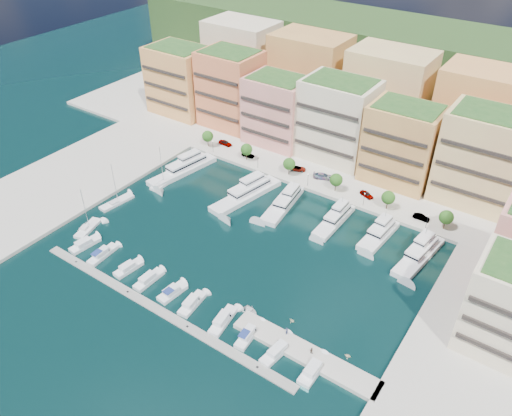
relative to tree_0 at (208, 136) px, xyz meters
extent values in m
plane|color=black|center=(40.00, -33.50, -4.74)|extent=(400.00, 400.00, 0.00)
cube|color=#9E998E|center=(40.00, 28.50, -4.74)|extent=(220.00, 64.00, 2.00)
cube|color=#9E998E|center=(102.00, -41.50, -4.74)|extent=(34.00, 76.00, 2.00)
cube|color=#9E998E|center=(-22.00, -41.50, -4.74)|extent=(34.00, 76.00, 2.00)
cube|color=#203415|center=(40.00, 76.50, -4.74)|extent=(240.00, 40.00, 58.00)
cube|color=gray|center=(37.00, -63.50, -4.74)|extent=(72.00, 2.20, 0.35)
cube|color=#9E998E|center=(70.00, -55.50, -4.74)|extent=(32.00, 5.00, 2.00)
cube|color=#D7964E|center=(-26.00, 16.50, 8.26)|extent=(22.00, 16.00, 24.00)
cube|color=black|center=(-26.00, 8.25, 8.26)|extent=(20.24, 0.50, 0.90)
cube|color=#1F491D|center=(-26.00, 16.50, 20.66)|extent=(19.36, 14.08, 0.80)
cube|color=#D27146|center=(-4.00, 18.50, 9.26)|extent=(20.00, 16.00, 26.00)
cube|color=black|center=(-4.00, 10.25, 9.26)|extent=(18.40, 0.50, 0.90)
cube|color=#1F491D|center=(-4.00, 18.50, 22.66)|extent=(17.60, 14.08, 0.80)
cube|color=#E58980|center=(17.00, 16.50, 7.26)|extent=(20.00, 15.00, 22.00)
cube|color=black|center=(17.00, 8.75, 7.26)|extent=(18.40, 0.50, 0.90)
cube|color=#1F491D|center=(17.00, 16.50, 18.66)|extent=(17.60, 13.20, 0.80)
cube|color=beige|center=(38.00, 18.50, 8.76)|extent=(22.00, 16.00, 25.00)
cube|color=black|center=(38.00, 10.25, 8.76)|extent=(20.24, 0.50, 0.90)
cube|color=#1F491D|center=(38.00, 18.50, 21.66)|extent=(19.36, 14.08, 0.80)
cube|color=tan|center=(60.00, 16.50, 7.76)|extent=(20.00, 15.00, 23.00)
cube|color=black|center=(60.00, 8.75, 7.76)|extent=(18.40, 0.50, 0.90)
cube|color=#1F491D|center=(60.00, 16.50, 19.66)|extent=(17.60, 13.20, 0.80)
cube|color=#DAC273|center=(82.00, 18.50, 9.26)|extent=(22.00, 16.00, 26.00)
cube|color=black|center=(82.00, 10.25, 9.26)|extent=(20.24, 0.50, 0.90)
cube|color=#1F491D|center=(82.00, 18.50, 22.66)|extent=(19.36, 14.08, 0.80)
cube|color=black|center=(102.00, -38.75, 6.26)|extent=(16.56, 0.50, 0.90)
cube|color=beige|center=(-15.00, 40.50, 11.26)|extent=(26.00, 18.00, 30.00)
cube|color=tan|center=(15.00, 40.50, 11.26)|extent=(26.00, 18.00, 30.00)
cube|color=#DAC273|center=(45.00, 40.50, 11.26)|extent=(26.00, 18.00, 30.00)
cube|color=#D7964E|center=(75.00, 40.50, 11.26)|extent=(26.00, 18.00, 30.00)
cylinder|color=#473323|center=(0.00, 0.00, -2.24)|extent=(0.24, 0.24, 3.00)
sphere|color=#194313|center=(0.00, 0.00, 0.01)|extent=(3.80, 3.80, 3.80)
cylinder|color=#473323|center=(16.00, 0.00, -2.24)|extent=(0.24, 0.24, 3.00)
sphere|color=#194313|center=(16.00, 0.00, 0.01)|extent=(3.80, 3.80, 3.80)
cylinder|color=#473323|center=(32.00, 0.00, -2.24)|extent=(0.24, 0.24, 3.00)
sphere|color=#194313|center=(32.00, 0.00, 0.01)|extent=(3.80, 3.80, 3.80)
cylinder|color=#473323|center=(48.00, 0.00, -2.24)|extent=(0.24, 0.24, 3.00)
sphere|color=#194313|center=(48.00, 0.00, 0.01)|extent=(3.80, 3.80, 3.80)
cylinder|color=#473323|center=(64.00, 0.00, -2.24)|extent=(0.24, 0.24, 3.00)
sphere|color=#194313|center=(64.00, 0.00, 0.01)|extent=(3.80, 3.80, 3.80)
cylinder|color=#473323|center=(80.00, 0.00, -2.24)|extent=(0.24, 0.24, 3.00)
sphere|color=#194313|center=(80.00, 0.00, 0.01)|extent=(3.80, 3.80, 3.80)
cylinder|color=black|center=(4.00, -2.30, -1.74)|extent=(0.10, 0.10, 4.00)
sphere|color=#FFF2CC|center=(4.00, -2.30, 0.31)|extent=(0.30, 0.30, 0.30)
cylinder|color=black|center=(22.00, -2.30, -1.74)|extent=(0.10, 0.10, 4.00)
sphere|color=#FFF2CC|center=(22.00, -2.30, 0.31)|extent=(0.30, 0.30, 0.30)
cylinder|color=black|center=(40.00, -2.30, -1.74)|extent=(0.10, 0.10, 4.00)
sphere|color=#FFF2CC|center=(40.00, -2.30, 0.31)|extent=(0.30, 0.30, 0.30)
cylinder|color=black|center=(58.00, -2.30, -1.74)|extent=(0.10, 0.10, 4.00)
sphere|color=#FFF2CC|center=(58.00, -2.30, 0.31)|extent=(0.30, 0.30, 0.30)
cylinder|color=black|center=(76.00, -2.30, -1.74)|extent=(0.10, 0.10, 4.00)
sphere|color=#FFF2CC|center=(76.00, -2.30, 0.31)|extent=(0.30, 0.30, 0.30)
cube|color=silver|center=(3.23, -16.73, -4.39)|extent=(8.66, 24.90, 2.30)
cube|color=silver|center=(3.23, -14.28, -2.34)|extent=(6.03, 13.91, 1.80)
cube|color=black|center=(3.23, -14.28, -2.34)|extent=(6.09, 13.97, 0.55)
cube|color=silver|center=(3.23, -12.33, -0.74)|extent=(4.00, 7.70, 1.40)
cylinder|color=#B2B2B7|center=(3.23, -10.86, 0.86)|extent=(0.14, 0.14, 1.80)
cube|color=silver|center=(27.68, -16.72, -4.39)|extent=(9.69, 24.96, 2.30)
cube|color=silver|center=(27.68, -14.27, -2.34)|extent=(6.68, 13.99, 1.80)
cube|color=black|center=(27.68, -14.27, -2.34)|extent=(6.75, 14.06, 0.55)
cube|color=silver|center=(27.68, -12.32, -0.74)|extent=(4.40, 7.78, 1.40)
cylinder|color=#B2B2B7|center=(27.68, -10.85, 0.86)|extent=(0.14, 0.14, 1.80)
cube|color=silver|center=(38.93, -14.54, -4.39)|extent=(7.34, 20.53, 2.30)
cube|color=silver|center=(38.93, -12.53, -2.34)|extent=(5.31, 11.46, 1.80)
cube|color=black|center=(38.93, -12.53, -2.34)|extent=(5.38, 11.53, 0.55)
cube|color=silver|center=(38.93, -10.93, -0.74)|extent=(3.62, 6.35, 1.40)
cylinder|color=#B2B2B7|center=(38.93, -9.72, 0.86)|extent=(0.14, 0.14, 1.80)
cube|color=silver|center=(54.53, -13.27, -4.39)|extent=(4.31, 17.56, 2.30)
cube|color=silver|center=(54.53, -11.52, -2.34)|extent=(3.51, 9.67, 1.80)
cube|color=black|center=(54.53, -11.52, -2.34)|extent=(3.57, 9.73, 0.55)
cube|color=silver|center=(54.53, -10.11, -0.74)|extent=(2.56, 5.28, 1.40)
cylinder|color=#B2B2B7|center=(54.53, -9.06, 0.86)|extent=(0.14, 0.14, 1.80)
cube|color=black|center=(54.53, -13.27, -4.84)|extent=(4.36, 17.61, 0.35)
cube|color=silver|center=(66.99, -12.28, -4.39)|extent=(5.75, 15.85, 2.30)
cube|color=silver|center=(66.99, -10.72, -2.34)|extent=(4.42, 8.81, 1.80)
cube|color=black|center=(66.99, -10.72, -2.34)|extent=(4.48, 8.87, 0.55)
cube|color=silver|center=(66.99, -9.48, -0.74)|extent=(3.12, 4.85, 1.40)
cylinder|color=#B2B2B7|center=(66.99, -8.55, 0.86)|extent=(0.14, 0.14, 1.80)
cube|color=silver|center=(78.48, -14.35, -4.39)|extent=(7.01, 20.11, 2.30)
cube|color=silver|center=(78.48, -12.38, -2.34)|extent=(5.10, 11.21, 1.80)
cube|color=black|center=(78.48, -12.38, -2.34)|extent=(5.16, 11.28, 0.55)
cube|color=silver|center=(78.48, -10.80, -0.74)|extent=(3.48, 6.20, 1.40)
cylinder|color=#B2B2B7|center=(78.48, -9.62, 0.86)|extent=(0.14, 0.14, 1.80)
cube|color=silver|center=(6.69, -58.00, -4.49)|extent=(3.59, 8.22, 1.40)
cube|color=silver|center=(6.69, -58.40, -3.19)|extent=(2.54, 4.03, 1.10)
cube|color=black|center=(6.69, -56.81, -3.44)|extent=(1.96, 0.32, 0.55)
cube|color=silver|center=(13.46, -58.00, -4.49)|extent=(3.04, 8.83, 1.40)
cube|color=silver|center=(13.46, -58.43, -3.19)|extent=(2.20, 4.29, 1.10)
cube|color=black|center=(13.46, -56.70, -3.44)|extent=(1.78, 0.22, 0.55)
cube|color=navy|center=(13.46, -59.56, -2.59)|extent=(1.90, 2.72, 0.12)
cube|color=silver|center=(22.53, -58.00, -4.49)|extent=(3.31, 7.58, 1.40)
cube|color=silver|center=(22.53, -58.37, -3.19)|extent=(2.34, 3.72, 1.10)
cube|color=black|center=(22.53, -56.90, -3.44)|extent=(1.82, 0.30, 0.55)
cube|color=silver|center=(29.31, -58.00, -4.49)|extent=(2.69, 8.04, 1.40)
cube|color=silver|center=(29.31, -58.40, -3.19)|extent=(2.06, 3.87, 1.10)
cube|color=black|center=(29.31, -56.80, -3.44)|extent=(1.84, 0.13, 0.55)
cube|color=silver|center=(36.72, -58.00, -4.49)|extent=(3.44, 7.41, 1.40)
cube|color=silver|center=(36.72, -58.36, -3.19)|extent=(2.48, 3.64, 1.10)
cube|color=black|center=(36.72, -56.92, -3.44)|extent=(2.00, 0.29, 0.55)
cube|color=navy|center=(36.72, -59.29, -2.59)|extent=(2.14, 2.33, 0.12)
cube|color=silver|center=(42.66, -58.00, -4.49)|extent=(3.40, 8.19, 1.40)
cube|color=silver|center=(42.66, -58.40, -3.19)|extent=(2.41, 4.01, 1.10)
cube|color=black|center=(42.66, -56.81, -3.44)|extent=(1.88, 0.29, 0.55)
cube|color=silver|center=(51.32, -58.00, -4.49)|extent=(3.75, 9.04, 1.40)
cube|color=silver|center=(51.32, -58.44, -3.19)|extent=(2.57, 4.44, 1.10)
cube|color=black|center=(51.32, -56.68, -3.44)|extent=(1.85, 0.35, 0.55)
cube|color=silver|center=(58.05, -58.00, -4.49)|extent=(3.09, 8.38, 1.40)
cube|color=silver|center=(58.05, -58.41, -3.19)|extent=(2.20, 4.08, 1.10)
cube|color=black|center=(58.05, -56.77, -3.44)|extent=(1.73, 0.25, 0.55)
cube|color=navy|center=(58.05, -59.48, -2.59)|extent=(1.88, 2.59, 0.12)
cube|color=silver|center=(65.29, -58.00, -4.49)|extent=(3.68, 9.31, 1.40)
cube|color=silver|center=(65.29, -58.45, -3.19)|extent=(2.51, 4.57, 1.10)
cube|color=black|center=(65.29, -56.64, -3.44)|extent=(1.80, 0.34, 0.55)
cube|color=silver|center=(73.34, -58.00, -4.49)|extent=(2.78, 8.17, 1.40)
cube|color=silver|center=(73.34, -58.41, -3.19)|extent=(2.16, 3.92, 1.10)
cube|color=black|center=(73.34, -56.78, -3.44)|extent=(1.97, 0.11, 0.55)
cube|color=silver|center=(2.99, -25.43, -4.54)|extent=(2.73, 8.65, 1.20)
cube|color=silver|center=(2.99, -26.29, -3.64)|extent=(1.63, 2.17, 0.60)
cylinder|color=#B2B2B7|center=(2.99, -25.00, 2.06)|extent=(0.14, 0.14, 12.00)
cylinder|color=#B2B2B7|center=(2.99, -26.73, -2.94)|extent=(0.11, 3.89, 0.10)
cube|color=silver|center=(1.82, -53.01, -4.54)|extent=(5.12, 9.31, 1.20)
cube|color=silver|center=(1.82, -53.90, -3.64)|extent=(2.22, 2.60, 0.60)
cylinder|color=#B2B2B7|center=(1.82, -52.57, 2.06)|extent=(0.14, 0.14, 12.00)
cylinder|color=#B2B2B7|center=(1.82, -54.35, -2.94)|extent=(1.19, 3.87, 0.10)
cube|color=silver|center=(-1.05, -40.17, -4.54)|extent=(4.10, 10.61, 1.20)
cube|color=silver|center=(-1.05, -41.20, -3.64)|extent=(2.00, 2.78, 0.60)
cylinder|color=#B2B2B7|center=(-1.05, -39.65, 2.06)|extent=(0.14, 0.14, 12.00)
cylinder|color=#B2B2B7|center=(-1.05, -41.72, -2.94)|extent=(0.69, 4.62, 0.10)
imported|color=silver|center=(54.66, -52.46, -4.34)|extent=(4.52, 3.76, 0.81)
imported|color=beige|center=(77.29, -51.01, -4.38)|extent=(1.51, 1.34, 0.73)
imported|color=beige|center=(63.34, -49.48, -4.38)|extent=(1.59, 1.44, 0.72)
imported|color=gray|center=(4.25, 3.96, -2.92)|extent=(4.89, 2.11, 1.64)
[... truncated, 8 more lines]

